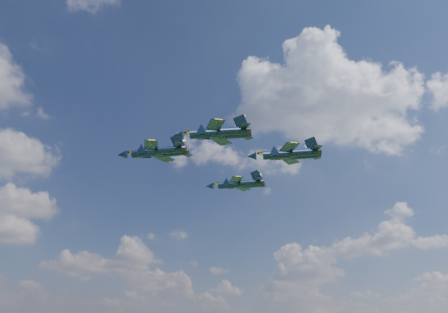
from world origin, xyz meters
TOP-DOWN VIEW (x-y plane):
  - jet_lead at (-19.55, 20.19)m, footprint 15.32×16.64m
  - jet_left at (-17.56, -1.43)m, footprint 14.48×14.30m
  - jet_right at (5.87, 21.22)m, footprint 13.89×15.53m
  - jet_slot at (2.28, -1.01)m, footprint 15.10×15.42m

SIDE VIEW (x-z plane):
  - jet_right at x=5.87m, z-range 54.39..58.41m
  - jet_left at x=-17.56m, z-range 54.72..58.64m
  - jet_slot at x=2.28m, z-range 54.99..59.14m
  - jet_lead at x=-19.55m, z-range 56.96..61.31m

